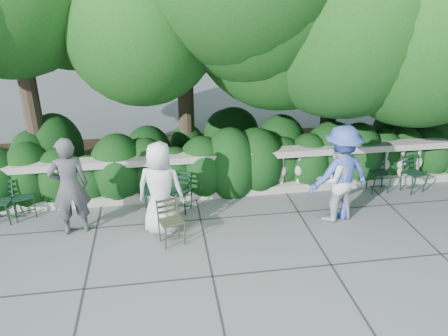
{
  "coord_description": "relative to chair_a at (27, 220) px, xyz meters",
  "views": [
    {
      "loc": [
        -1.19,
        -6.65,
        4.44
      ],
      "look_at": [
        0.0,
        1.0,
        1.0
      ],
      "focal_mm": 35.0,
      "sensor_mm": 36.0,
      "label": 1
    }
  ],
  "objects": [
    {
      "name": "ground",
      "position": [
        3.89,
        -1.33,
        0.0
      ],
      "size": [
        90.0,
        90.0,
        0.0
      ],
      "primitive_type": "plane",
      "color": "#505458",
      "rests_on": "ground"
    },
    {
      "name": "balustrade",
      "position": [
        3.89,
        0.47,
        0.49
      ],
      "size": [
        12.0,
        0.44,
        1.0
      ],
      "color": "#9E998E",
      "rests_on": "ground"
    },
    {
      "name": "shrub_hedge",
      "position": [
        3.89,
        1.67,
        0.0
      ],
      "size": [
        15.0,
        2.6,
        1.7
      ],
      "primitive_type": null,
      "color": "black",
      "rests_on": "ground"
    },
    {
      "name": "chair_a",
      "position": [
        0.0,
        0.0,
        0.0
      ],
      "size": [
        0.58,
        0.6,
        0.84
      ],
      "primitive_type": null,
      "rotation": [
        0.0,
        0.0,
        0.35
      ],
      "color": "black",
      "rests_on": "ground"
    },
    {
      "name": "chair_b",
      "position": [
        -0.43,
        -0.14,
        0.0
      ],
      "size": [
        0.49,
        0.53,
        0.84
      ],
      "primitive_type": null,
      "rotation": [
        0.0,
        0.0,
        -0.12
      ],
      "color": "black",
      "rests_on": "ground"
    },
    {
      "name": "chair_c",
      "position": [
        2.95,
        -0.23,
        0.0
      ],
      "size": [
        0.61,
        0.63,
        0.84
      ],
      "primitive_type": null,
      "rotation": [
        0.0,
        0.0,
        -0.47
      ],
      "color": "black",
      "rests_on": "ground"
    },
    {
      "name": "chair_d",
      "position": [
        2.53,
        -0.16,
        0.0
      ],
      "size": [
        0.5,
        0.53,
        0.84
      ],
      "primitive_type": null,
      "rotation": [
        0.0,
        0.0,
        0.12
      ],
      "color": "black",
      "rests_on": "ground"
    },
    {
      "name": "chair_e",
      "position": [
        7.43,
        -0.02,
        0.0
      ],
      "size": [
        0.45,
        0.49,
        0.84
      ],
      "primitive_type": null,
      "rotation": [
        0.0,
        0.0,
        -0.03
      ],
      "color": "black",
      "rests_on": "ground"
    },
    {
      "name": "chair_f",
      "position": [
        8.22,
        -0.16,
        0.0
      ],
      "size": [
        0.56,
        0.59,
        0.84
      ],
      "primitive_type": null,
      "rotation": [
        0.0,
        0.0,
        0.29
      ],
      "color": "black",
      "rests_on": "ground"
    },
    {
      "name": "chair_weathered",
      "position": [
        2.85,
        -1.4,
        0.0
      ],
      "size": [
        0.57,
        0.59,
        0.84
      ],
      "primitive_type": null,
      "rotation": [
        0.0,
        0.0,
        0.31
      ],
      "color": "black",
      "rests_on": "ground"
    },
    {
      "name": "person_businessman",
      "position": [
        2.65,
        -0.81,
        0.88
      ],
      "size": [
        0.99,
        0.78,
        1.77
      ],
      "primitive_type": "imported",
      "rotation": [
        0.0,
        0.0,
        2.86
      ],
      "color": "silver",
      "rests_on": "ground"
    },
    {
      "name": "person_woman_grey",
      "position": [
        1.03,
        -0.59,
        0.94
      ],
      "size": [
        0.77,
        0.6,
        1.87
      ],
      "primitive_type": "imported",
      "rotation": [
        0.0,
        0.0,
        3.39
      ],
      "color": "#45464B",
      "rests_on": "ground"
    },
    {
      "name": "person_casual_man",
      "position": [
        5.98,
        -0.85,
        0.83
      ],
      "size": [
        0.93,
        0.79,
        1.66
      ],
      "primitive_type": "imported",
      "rotation": [
        0.0,
        0.0,
        3.36
      ],
      "color": "silver",
      "rests_on": "ground"
    },
    {
      "name": "person_older_blue",
      "position": [
        6.06,
        -0.86,
        0.96
      ],
      "size": [
        1.36,
        0.94,
        1.92
      ],
      "primitive_type": "imported",
      "rotation": [
        0.0,
        0.0,
        3.34
      ],
      "color": "#384FAA",
      "rests_on": "ground"
    }
  ]
}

